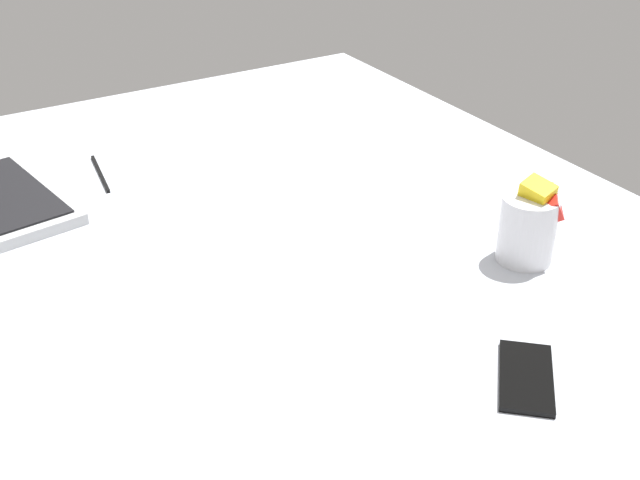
% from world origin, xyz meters
% --- Properties ---
extents(bed_mattress, '(1.80, 1.40, 0.18)m').
position_xyz_m(bed_mattress, '(0.00, 0.00, 0.09)').
color(bed_mattress, '#B7BCC6').
rests_on(bed_mattress, ground).
extents(snack_cup, '(0.09, 0.10, 0.14)m').
position_xyz_m(snack_cup, '(-0.17, -0.36, 0.24)').
color(snack_cup, silver).
rests_on(snack_cup, bed_mattress).
extents(cell_phone, '(0.15, 0.14, 0.01)m').
position_xyz_m(cell_phone, '(-0.40, -0.16, 0.18)').
color(cell_phone, black).
rests_on(cell_phone, bed_mattress).
extents(charger_cable, '(0.17, 0.03, 0.01)m').
position_xyz_m(charger_cable, '(0.48, 0.12, 0.18)').
color(charger_cable, black).
rests_on(charger_cable, bed_mattress).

